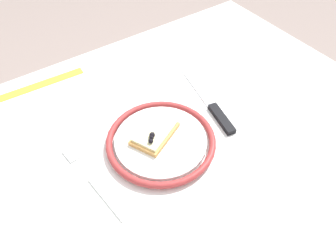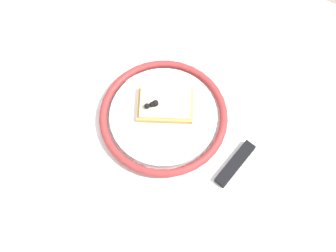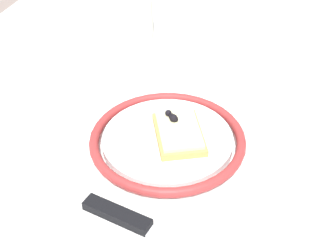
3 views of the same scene
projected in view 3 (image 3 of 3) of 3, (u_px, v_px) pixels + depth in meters
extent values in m
cube|color=white|center=(148.00, 123.00, 0.73)|extent=(1.18, 0.86, 0.03)
cylinder|color=#4C4742|center=(94.00, 90.00, 1.43)|extent=(0.05, 0.05, 0.68)
cylinder|color=white|center=(168.00, 141.00, 0.66)|extent=(0.19, 0.19, 0.02)
torus|color=maroon|center=(168.00, 139.00, 0.66)|extent=(0.22, 0.22, 0.01)
cube|color=tan|center=(179.00, 134.00, 0.66)|extent=(0.11, 0.10, 0.01)
cube|color=beige|center=(179.00, 130.00, 0.65)|extent=(0.10, 0.09, 0.01)
sphere|color=black|center=(168.00, 113.00, 0.67)|extent=(0.01, 0.01, 0.01)
sphere|color=black|center=(172.00, 116.00, 0.66)|extent=(0.01, 0.01, 0.01)
sphere|color=black|center=(175.00, 119.00, 0.66)|extent=(0.01, 0.01, 0.01)
sphere|color=black|center=(174.00, 118.00, 0.66)|extent=(0.01, 0.01, 0.01)
cube|color=black|center=(117.00, 214.00, 0.56)|extent=(0.04, 0.09, 0.01)
cube|color=silver|center=(165.00, 84.00, 0.79)|extent=(0.02, 0.11, 0.00)
cube|color=silver|center=(241.00, 92.00, 0.77)|extent=(0.03, 0.04, 0.00)
cylinder|color=beige|center=(134.00, 18.00, 0.91)|extent=(0.07, 0.07, 0.08)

